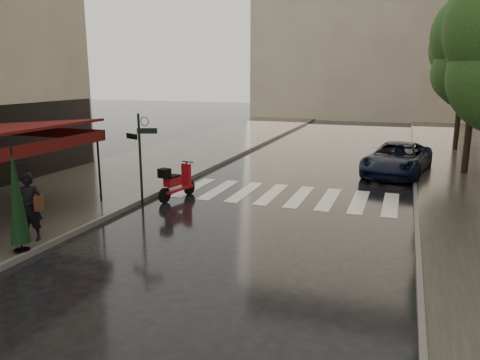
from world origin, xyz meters
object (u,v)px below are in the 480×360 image
Objects in this scene: pedestrian_with_umbrella at (27,177)px; parked_car at (397,159)px; scooter at (176,183)px; parasol_front at (16,196)px.

parked_car is at bearing 33.40° from pedestrian_with_umbrella.
pedestrian_with_umbrella is at bearing -92.41° from scooter.
parasol_front is (-1.09, -6.05, 0.93)m from scooter.
parked_car is (7.26, 6.95, 0.13)m from scooter.
pedestrian_with_umbrella is at bearing 115.44° from parasol_front.
parasol_front reaches higher than parked_car.
pedestrian_with_umbrella reaches higher than parked_car.
pedestrian_with_umbrella reaches higher than scooter.
parked_car is at bearing 57.32° from parasol_front.
scooter is at bearing 79.82° from parasol_front.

